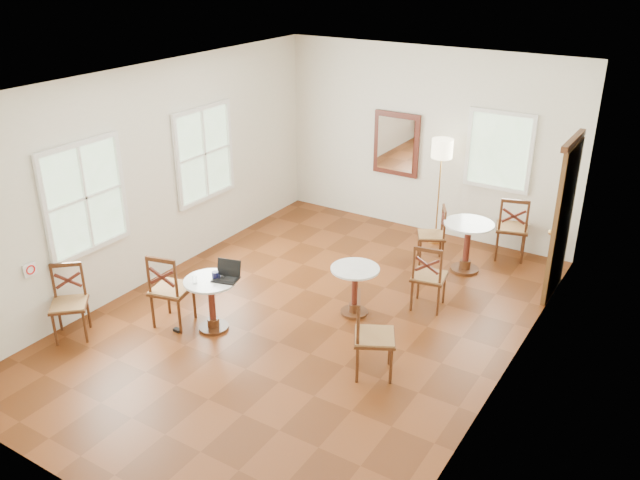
# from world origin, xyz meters

# --- Properties ---
(ground) EXTENTS (7.00, 7.00, 0.00)m
(ground) POSITION_xyz_m (0.00, 0.00, 0.00)
(ground) COLOR #632D11
(ground) RESTS_ON ground
(room_shell) EXTENTS (5.02, 7.02, 3.01)m
(room_shell) POSITION_xyz_m (-0.06, 0.27, 1.89)
(room_shell) COLOR silver
(room_shell) RESTS_ON ground
(cafe_table_near) EXTENTS (0.65, 0.65, 0.69)m
(cafe_table_near) POSITION_xyz_m (-0.87, -0.81, 0.42)
(cafe_table_near) COLOR #492612
(cafe_table_near) RESTS_ON ground
(cafe_table_mid) EXTENTS (0.63, 0.63, 0.66)m
(cafe_table_mid) POSITION_xyz_m (0.43, 0.45, 0.41)
(cafe_table_mid) COLOR #492612
(cafe_table_mid) RESTS_ON ground
(cafe_table_back) EXTENTS (0.72, 0.72, 0.76)m
(cafe_table_back) POSITION_xyz_m (1.21, 2.39, 0.47)
(cafe_table_back) COLOR #492612
(cafe_table_back) RESTS_ON ground
(chair_near_a) EXTENTS (0.55, 0.55, 1.00)m
(chair_near_a) POSITION_xyz_m (-1.38, -0.99, 0.50)
(chair_near_a) COLOR #492612
(chair_near_a) RESTS_ON ground
(chair_near_b) EXTENTS (0.60, 0.60, 0.92)m
(chair_near_b) POSITION_xyz_m (-2.23, -1.84, 0.46)
(chair_near_b) COLOR #492612
(chair_near_b) RESTS_ON ground
(chair_mid_a) EXTENTS (0.49, 0.49, 0.93)m
(chair_mid_a) POSITION_xyz_m (1.17, 1.09, 0.46)
(chair_mid_a) COLOR #492612
(chair_mid_a) RESTS_ON ground
(chair_mid_b) EXTENTS (0.61, 0.61, 0.97)m
(chair_mid_b) POSITION_xyz_m (1.23, -0.59, 0.48)
(chair_mid_b) COLOR #492612
(chair_mid_b) RESTS_ON ground
(chair_back_a) EXTENTS (0.57, 0.57, 1.01)m
(chair_back_a) POSITION_xyz_m (1.62, 3.16, 0.50)
(chair_back_a) COLOR #492612
(chair_back_a) RESTS_ON ground
(chair_back_b) EXTENTS (0.54, 0.54, 0.87)m
(chair_back_b) POSITION_xyz_m (0.66, 2.42, 0.43)
(chair_back_b) COLOR #492612
(chair_back_b) RESTS_ON ground
(floor_lamp) EXTENTS (0.33, 0.33, 1.69)m
(floor_lamp) POSITION_xyz_m (0.42, 3.15, 1.43)
(floor_lamp) COLOR #BF8C3F
(floor_lamp) RESTS_ON ground
(laptop) EXTENTS (0.36, 0.32, 0.22)m
(laptop) POSITION_xyz_m (-0.72, -0.67, 0.74)
(laptop) COLOR black
(laptop) RESTS_ON cafe_table_near
(mouse) EXTENTS (0.10, 0.08, 0.03)m
(mouse) POSITION_xyz_m (-0.78, -0.68, 0.70)
(mouse) COLOR black
(mouse) RESTS_ON cafe_table_near
(navy_mug) EXTENTS (0.12, 0.08, 0.09)m
(navy_mug) POSITION_xyz_m (-0.84, -0.75, 0.73)
(navy_mug) COLOR black
(navy_mug) RESTS_ON cafe_table_near
(water_glass) EXTENTS (0.06, 0.06, 0.09)m
(water_glass) POSITION_xyz_m (-0.96, -0.98, 0.73)
(water_glass) COLOR white
(water_glass) RESTS_ON cafe_table_near
(power_adapter) EXTENTS (0.10, 0.06, 0.04)m
(power_adapter) POSITION_xyz_m (-1.21, -1.11, 0.02)
(power_adapter) COLOR black
(power_adapter) RESTS_ON ground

